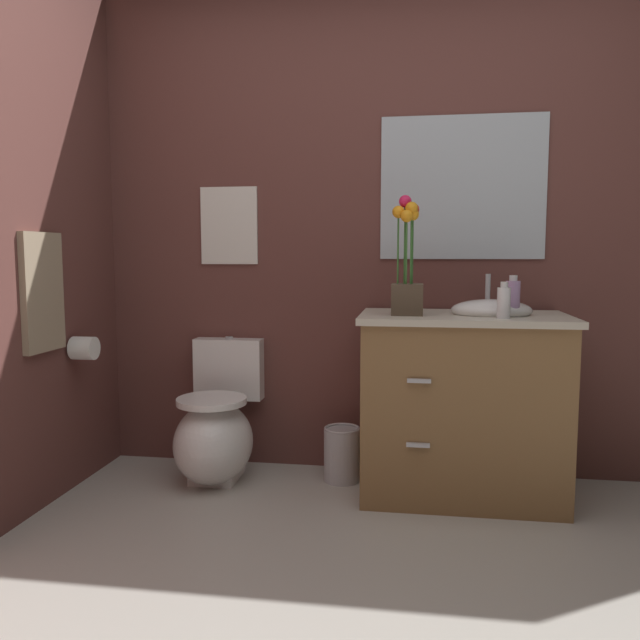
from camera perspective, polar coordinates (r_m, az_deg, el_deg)
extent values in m
cube|color=brown|center=(3.25, 10.41, 8.12)|extent=(4.71, 0.05, 2.50)
ellipsoid|color=white|center=(3.19, -9.62, -10.92)|extent=(0.38, 0.48, 0.40)
cube|color=white|center=(3.27, -9.31, -12.52)|extent=(0.22, 0.26, 0.18)
cube|color=white|center=(3.38, -8.20, -4.36)|extent=(0.36, 0.13, 0.32)
cylinder|color=white|center=(3.12, -9.81, -7.24)|extent=(0.34, 0.34, 0.03)
cylinder|color=#B7B7BC|center=(3.36, -8.24, -1.67)|extent=(0.04, 0.04, 0.02)
cube|color=brown|center=(3.01, 12.74, -7.87)|extent=(0.90, 0.52, 0.82)
cube|color=beige|center=(2.94, 12.93, 0.21)|extent=(0.94, 0.56, 0.03)
ellipsoid|color=white|center=(2.95, 15.27, 0.85)|extent=(0.36, 0.26, 0.10)
cylinder|color=#B7B7BC|center=(3.10, 14.97, 2.40)|extent=(0.02, 0.02, 0.18)
cube|color=#B7B7BC|center=(2.70, 8.98, -5.47)|extent=(0.10, 0.02, 0.02)
cube|color=#B7B7BC|center=(2.77, 8.88, -11.15)|extent=(0.10, 0.02, 0.02)
cube|color=#4C3D2D|center=(2.86, 7.92, 1.87)|extent=(0.14, 0.14, 0.14)
cylinder|color=#386B2D|center=(2.85, 8.36, 6.37)|extent=(0.01, 0.01, 0.31)
sphere|color=orange|center=(2.86, 8.41, 9.47)|extent=(0.06, 0.06, 0.06)
cylinder|color=#386B2D|center=(2.87, 8.39, 6.59)|extent=(0.01, 0.01, 0.33)
sphere|color=red|center=(2.88, 8.44, 9.89)|extent=(0.06, 0.06, 0.06)
cylinder|color=#386B2D|center=(2.87, 7.70, 6.96)|extent=(0.01, 0.01, 0.37)
sphere|color=#E01E51|center=(2.88, 7.75, 10.62)|extent=(0.06, 0.06, 0.06)
cylinder|color=#386B2D|center=(2.85, 7.10, 6.49)|extent=(0.01, 0.01, 0.32)
sphere|color=orange|center=(2.86, 7.14, 9.71)|extent=(0.06, 0.06, 0.06)
cylinder|color=#386B2D|center=(2.83, 7.84, 6.29)|extent=(0.01, 0.01, 0.30)
sphere|color=orange|center=(2.83, 7.89, 9.33)|extent=(0.06, 0.06, 0.06)
cylinder|color=#386B2D|center=(2.84, 8.26, 6.63)|extent=(0.01, 0.01, 0.34)
sphere|color=orange|center=(2.85, 8.32, 10.01)|extent=(0.06, 0.06, 0.06)
cylinder|color=#B28CBF|center=(2.88, 17.09, 1.86)|extent=(0.06, 0.06, 0.16)
cylinder|color=silver|center=(2.88, 17.14, 3.65)|extent=(0.03, 0.03, 0.02)
cylinder|color=white|center=(2.79, 16.33, 1.49)|extent=(0.06, 0.06, 0.13)
cylinder|color=silver|center=(2.78, 16.38, 3.10)|extent=(0.03, 0.03, 0.02)
cylinder|color=#B7B7BC|center=(3.19, 2.01, -12.14)|extent=(0.18, 0.18, 0.26)
torus|color=#B7B7BC|center=(3.15, 2.02, -9.81)|extent=(0.18, 0.18, 0.01)
cube|color=silver|center=(3.36, -8.25, 8.47)|extent=(0.30, 0.01, 0.40)
cube|color=#B2BCC6|center=(3.23, 12.80, 11.63)|extent=(0.80, 0.01, 0.70)
cube|color=gray|center=(2.99, -23.86, 2.32)|extent=(0.03, 0.28, 0.52)
cylinder|color=white|center=(3.18, -20.62, -2.40)|extent=(0.11, 0.11, 0.11)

